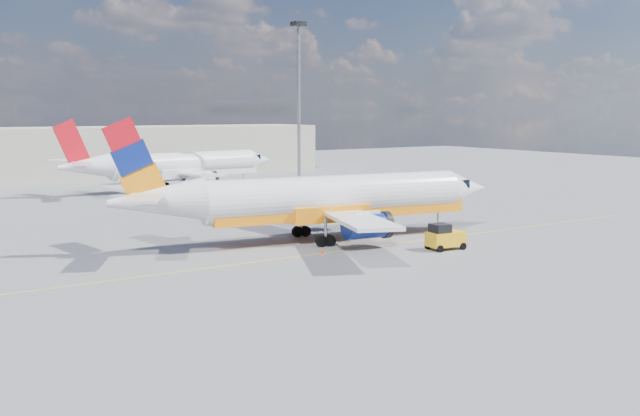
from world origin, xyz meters
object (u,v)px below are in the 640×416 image
main_jet (324,199)px  second_jet (178,166)px  traffic_cone (322,252)px  gse_tug (444,237)px

main_jet → second_jet: size_ratio=1.07×
second_jet → traffic_cone: bearing=-105.6°
main_jet → traffic_cone: main_jet is taller
second_jet → traffic_cone: 48.18m
main_jet → gse_tug: main_jet is taller
gse_tug → traffic_cone: bearing=164.2°
main_jet → gse_tug: bearing=-47.0°
second_jet → gse_tug: second_jet is taller
main_jet → traffic_cone: (-3.27, -4.85, -3.20)m
gse_tug → traffic_cone: gse_tug is taller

